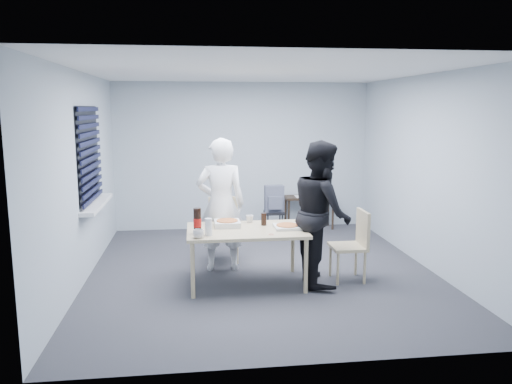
{
  "coord_description": "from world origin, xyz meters",
  "views": [
    {
      "loc": [
        -0.87,
        -6.34,
        2.15
      ],
      "look_at": [
        -0.06,
        0.1,
        1.05
      ],
      "focal_mm": 35.0,
      "sensor_mm": 36.0,
      "label": 1
    }
  ],
  "objects": [
    {
      "name": "chair_right",
      "position": [
        1.11,
        -0.48,
        0.51
      ],
      "size": [
        0.42,
        0.42,
        0.89
      ],
      "color": "#C7AF89",
      "rests_on": "ground"
    },
    {
      "name": "room",
      "position": [
        -2.2,
        0.4,
        1.44
      ],
      "size": [
        5.0,
        5.0,
        5.0
      ],
      "color": "#313137",
      "rests_on": "ground"
    },
    {
      "name": "backpack",
      "position": [
        0.44,
        1.69,
        0.66
      ],
      "size": [
        0.31,
        0.23,
        0.44
      ],
      "rotation": [
        0.0,
        0.0,
        0.25
      ],
      "color": "slate",
      "rests_on": "stool"
    },
    {
      "name": "pizza_box_a",
      "position": [
        -0.47,
        -0.29,
        0.73
      ],
      "size": [
        0.31,
        0.31,
        0.08
      ],
      "rotation": [
        0.0,
        0.0,
        0.05
      ],
      "color": "silver",
      "rests_on": "dining_table"
    },
    {
      "name": "mug_a",
      "position": [
        -0.84,
        -0.82,
        0.75
      ],
      "size": [
        0.17,
        0.17,
        0.1
      ],
      "primitive_type": "imported",
      "rotation": [
        0.0,
        0.0,
        0.52
      ],
      "color": "silver",
      "rests_on": "dining_table"
    },
    {
      "name": "rubber_band",
      "position": [
        0.01,
        -0.78,
        0.7
      ],
      "size": [
        0.06,
        0.06,
        0.0
      ],
      "primitive_type": "torus",
      "rotation": [
        0.0,
        0.0,
        0.03
      ],
      "color": "red",
      "rests_on": "dining_table"
    },
    {
      "name": "dining_table",
      "position": [
        -0.25,
        -0.47,
        0.64
      ],
      "size": [
        1.43,
        0.91,
        0.7
      ],
      "color": "#C7AF89",
      "rests_on": "ground"
    },
    {
      "name": "black_box",
      "position": [
        1.4,
        2.3,
        0.62
      ],
      "size": [
        0.17,
        0.15,
        0.06
      ],
      "primitive_type": "cube",
      "rotation": [
        0.0,
        0.0,
        0.36
      ],
      "color": "black",
      "rests_on": "side_table"
    },
    {
      "name": "soda_bottle",
      "position": [
        -0.84,
        -0.62,
        0.84
      ],
      "size": [
        0.09,
        0.09,
        0.3
      ],
      "rotation": [
        0.0,
        0.0,
        0.16
      ],
      "color": "black",
      "rests_on": "dining_table"
    },
    {
      "name": "cola_glass",
      "position": [
        -0.01,
        -0.3,
        0.77
      ],
      "size": [
        0.09,
        0.09,
        0.16
      ],
      "primitive_type": "cylinder",
      "rotation": [
        0.0,
        0.0,
        -0.4
      ],
      "color": "black",
      "rests_on": "dining_table"
    },
    {
      "name": "side_table",
      "position": [
        1.18,
        2.28,
        0.51
      ],
      "size": [
        0.88,
        0.39,
        0.59
      ],
      "color": "#332619",
      "rests_on": "ground"
    },
    {
      "name": "plastic_cups",
      "position": [
        -0.72,
        -0.72,
        0.8
      ],
      "size": [
        0.1,
        0.1,
        0.2
      ],
      "primitive_type": "cylinder",
      "rotation": [
        0.0,
        0.0,
        0.16
      ],
      "color": "silver",
      "rests_on": "dining_table"
    },
    {
      "name": "person_black",
      "position": [
        0.67,
        -0.52,
        0.89
      ],
      "size": [
        0.47,
        0.86,
        1.77
      ],
      "primitive_type": "imported",
      "rotation": [
        0.0,
        0.0,
        1.57
      ],
      "color": "black",
      "rests_on": "ground"
    },
    {
      "name": "person_white",
      "position": [
        -0.52,
        0.15,
        0.89
      ],
      "size": [
        0.65,
        0.42,
        1.77
      ],
      "primitive_type": "imported",
      "rotation": [
        0.0,
        0.0,
        3.14
      ],
      "color": "white",
      "rests_on": "ground"
    },
    {
      "name": "mug_b",
      "position": [
        -0.17,
        -0.12,
        0.74
      ],
      "size": [
        0.1,
        0.1,
        0.09
      ],
      "primitive_type": "imported",
      "color": "silver",
      "rests_on": "dining_table"
    },
    {
      "name": "pizza_box_b",
      "position": [
        0.25,
        -0.49,
        0.72
      ],
      "size": [
        0.32,
        0.32,
        0.05
      ],
      "rotation": [
        0.0,
        0.0,
        0.34
      ],
      "color": "silver",
      "rests_on": "dining_table"
    },
    {
      "name": "stool",
      "position": [
        0.44,
        1.7,
        0.34
      ],
      "size": [
        0.32,
        0.32,
        0.45
      ],
      "color": "black",
      "rests_on": "ground"
    },
    {
      "name": "papers",
      "position": [
        1.03,
        2.26,
        0.59
      ],
      "size": [
        0.31,
        0.34,
        0.0
      ],
      "primitive_type": "cube",
      "rotation": [
        0.0,
        0.0,
        -0.43
      ],
      "color": "white",
      "rests_on": "side_table"
    },
    {
      "name": "chair_far",
      "position": [
        -0.46,
        0.61,
        0.51
      ],
      "size": [
        0.42,
        0.42,
        0.89
      ],
      "color": "#C7AF89",
      "rests_on": "ground"
    }
  ]
}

